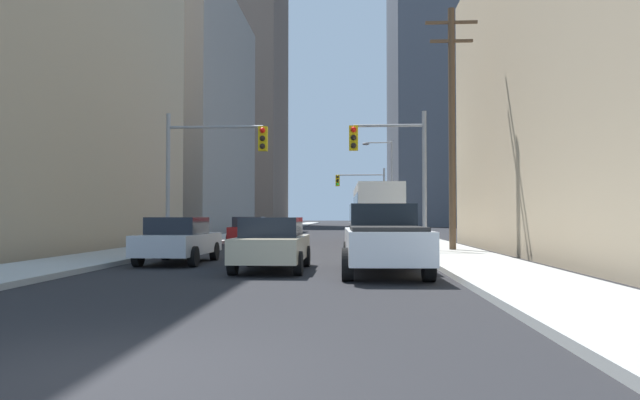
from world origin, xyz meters
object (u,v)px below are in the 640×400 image
(sedan_beige, at_px, (272,244))
(sedan_silver, at_px, (179,240))
(sedan_red, at_px, (249,230))
(city_bus, at_px, (376,210))
(traffic_signal_near_left, at_px, (211,158))
(traffic_signal_far_right, at_px, (363,189))
(pickup_truck_white, at_px, (383,239))
(traffic_signal_near_right, at_px, (392,158))

(sedan_beige, distance_m, sedan_silver, 4.14)
(sedan_red, bearing_deg, sedan_silver, -89.86)
(sedan_beige, bearing_deg, city_bus, 79.06)
(sedan_beige, xyz_separation_m, traffic_signal_near_left, (-3.74, 8.01, 3.30))
(city_bus, height_order, sedan_beige, city_bus)
(sedan_beige, bearing_deg, traffic_signal_far_right, 84.79)
(pickup_truck_white, distance_m, sedan_beige, 3.19)
(sedan_red, xyz_separation_m, traffic_signal_near_left, (-0.29, -7.62, 3.30))
(city_bus, relative_size, traffic_signal_near_left, 1.92)
(traffic_signal_near_right, bearing_deg, traffic_signal_far_right, 91.22)
(traffic_signal_far_right, bearing_deg, traffic_signal_near_left, -103.82)
(sedan_beige, relative_size, sedan_red, 0.99)
(traffic_signal_near_left, bearing_deg, pickup_truck_white, -51.58)
(traffic_signal_near_left, bearing_deg, city_bus, 57.01)
(pickup_truck_white, height_order, sedan_beige, pickup_truck_white)
(pickup_truck_white, height_order, traffic_signal_near_left, traffic_signal_near_left)
(sedan_beige, distance_m, sedan_red, 16.01)
(city_bus, bearing_deg, traffic_signal_far_right, 91.43)
(city_bus, bearing_deg, sedan_red, -151.14)
(sedan_silver, height_order, traffic_signal_far_right, traffic_signal_far_right)
(sedan_beige, relative_size, sedan_silver, 0.99)
(sedan_beige, bearing_deg, pickup_truck_white, -11.66)
(sedan_beige, height_order, sedan_silver, same)
(sedan_beige, height_order, traffic_signal_near_right, traffic_signal_near_right)
(sedan_silver, bearing_deg, city_bus, 67.36)
(traffic_signal_near_left, height_order, traffic_signal_near_right, same)
(city_bus, xyz_separation_m, sedan_red, (-7.25, -3.99, -1.16))
(pickup_truck_white, distance_m, sedan_silver, 7.19)
(pickup_truck_white, bearing_deg, traffic_signal_near_left, 128.42)
(traffic_signal_near_left, xyz_separation_m, traffic_signal_far_right, (7.11, 28.88, 0.01))
(traffic_signal_near_right, bearing_deg, city_bus, 90.92)
(city_bus, distance_m, sedan_silver, 18.78)
(sedan_silver, xyz_separation_m, traffic_signal_far_right, (6.78, 34.57, 3.31))
(pickup_truck_white, distance_m, traffic_signal_far_right, 37.67)
(sedan_beige, bearing_deg, traffic_signal_near_left, 115.05)
(city_bus, relative_size, sedan_beige, 2.74)
(city_bus, xyz_separation_m, traffic_signal_near_right, (0.19, -11.61, 2.09))
(sedan_red, bearing_deg, pickup_truck_white, -68.00)
(city_bus, height_order, sedan_silver, city_bus)
(sedan_red, distance_m, traffic_signal_far_right, 22.58)
(sedan_red, relative_size, traffic_signal_far_right, 0.71)
(pickup_truck_white, relative_size, sedan_silver, 1.28)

